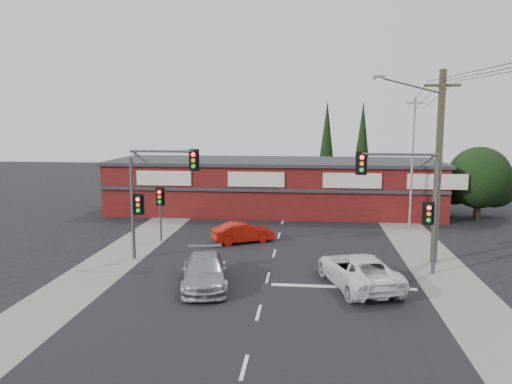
# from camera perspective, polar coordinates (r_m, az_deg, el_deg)

# --- Properties ---
(ground) EXTENTS (120.00, 120.00, 0.00)m
(ground) POSITION_cam_1_polar(r_m,az_deg,el_deg) (24.68, 1.46, -9.41)
(ground) COLOR black
(ground) RESTS_ON ground
(road_strip) EXTENTS (14.00, 70.00, 0.01)m
(road_strip) POSITION_cam_1_polar(r_m,az_deg,el_deg) (29.47, 2.25, -6.44)
(road_strip) COLOR black
(road_strip) RESTS_ON ground
(verge_left) EXTENTS (3.00, 70.00, 0.02)m
(verge_left) POSITION_cam_1_polar(r_m,az_deg,el_deg) (31.19, -13.61, -5.83)
(verge_left) COLOR gray
(verge_left) RESTS_ON ground
(verge_right) EXTENTS (3.00, 70.00, 0.02)m
(verge_right) POSITION_cam_1_polar(r_m,az_deg,el_deg) (30.15, 18.70, -6.54)
(verge_right) COLOR gray
(verge_right) RESTS_ON ground
(stop_line) EXTENTS (6.50, 0.35, 0.01)m
(stop_line) POSITION_cam_1_polar(r_m,az_deg,el_deg) (23.24, 9.94, -10.64)
(stop_line) COLOR silver
(stop_line) RESTS_ON ground
(white_suv) EXTENTS (3.99, 5.92, 1.51)m
(white_suv) POSITION_cam_1_polar(r_m,az_deg,el_deg) (23.28, 11.59, -8.74)
(white_suv) COLOR white
(white_suv) RESTS_ON ground
(silver_suv) EXTENTS (2.90, 5.16, 1.41)m
(silver_suv) POSITION_cam_1_polar(r_m,az_deg,el_deg) (22.96, -5.90, -8.98)
(silver_suv) COLOR #9D9FA2
(silver_suv) RESTS_ON ground
(red_sedan) EXTENTS (3.98, 2.92, 1.25)m
(red_sedan) POSITION_cam_1_polar(r_m,az_deg,el_deg) (30.73, -1.50, -4.63)
(red_sedan) COLOR #B8180B
(red_sedan) RESTS_ON ground
(lane_dashes) EXTENTS (0.12, 40.92, 0.01)m
(lane_dashes) POSITION_cam_1_polar(r_m,az_deg,el_deg) (26.26, 1.76, -8.27)
(lane_dashes) COLOR silver
(lane_dashes) RESTS_ON ground
(shop_building) EXTENTS (27.30, 8.40, 4.22)m
(shop_building) POSITION_cam_1_polar(r_m,az_deg,el_deg) (40.88, 2.01, 0.77)
(shop_building) COLOR #541110
(shop_building) RESTS_ON ground
(tree_cluster) EXTENTS (5.90, 5.10, 5.50)m
(tree_cluster) POSITION_cam_1_polar(r_m,az_deg,el_deg) (41.19, 24.18, 1.17)
(tree_cluster) COLOR #2D2116
(tree_cluster) RESTS_ON ground
(conifer_near) EXTENTS (1.80, 1.80, 9.25)m
(conifer_near) POSITION_cam_1_polar(r_m,az_deg,el_deg) (47.50, 8.08, 5.80)
(conifer_near) COLOR #2D2116
(conifer_near) RESTS_ON ground
(conifer_far) EXTENTS (1.80, 1.80, 9.25)m
(conifer_far) POSITION_cam_1_polar(r_m,az_deg,el_deg) (49.74, 12.06, 5.81)
(conifer_far) COLOR #2D2116
(conifer_far) RESTS_ON ground
(traffic_mast_left) EXTENTS (3.77, 0.27, 5.97)m
(traffic_mast_left) POSITION_cam_1_polar(r_m,az_deg,el_deg) (27.00, -11.88, 0.51)
(traffic_mast_left) COLOR #47494C
(traffic_mast_left) RESTS_ON ground
(traffic_mast_right) EXTENTS (3.96, 0.27, 5.97)m
(traffic_mast_right) POSITION_cam_1_polar(r_m,az_deg,el_deg) (25.20, 17.44, -0.21)
(traffic_mast_right) COLOR #47494C
(traffic_mast_right) RESTS_ON ground
(pedestal_signal) EXTENTS (0.55, 0.27, 3.38)m
(pedestal_signal) POSITION_cam_1_polar(r_m,az_deg,el_deg) (31.23, -10.90, -1.24)
(pedestal_signal) COLOR #47494C
(pedestal_signal) RESTS_ON ground
(utility_pole) EXTENTS (4.38, 0.59, 10.00)m
(utility_pole) POSITION_cam_1_polar(r_m,az_deg,el_deg) (27.29, 19.86, 3.38)
(utility_pole) COLOR #494229
(utility_pole) RESTS_ON ground
(steel_pole) EXTENTS (1.20, 0.16, 9.00)m
(steel_pole) POSITION_cam_1_polar(r_m,az_deg,el_deg) (36.25, 17.44, 3.50)
(steel_pole) COLOR gray
(steel_pole) RESTS_ON ground
(power_lines) EXTENTS (2.01, 29.00, 1.22)m
(power_lines) POSITION_cam_1_polar(r_m,az_deg,el_deg) (22.03, 24.03, 11.58)
(power_lines) COLOR black
(power_lines) RESTS_ON ground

